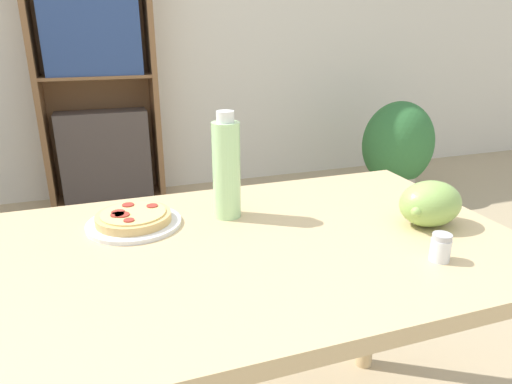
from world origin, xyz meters
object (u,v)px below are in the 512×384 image
at_px(drink_bottle, 226,169).
at_px(bookshelf, 98,88).
at_px(pizza_on_plate, 134,220).
at_px(salt_shaker, 441,247).
at_px(potted_plant_floor, 398,148).
at_px(grape_bunch, 430,204).

distance_m(drink_bottle, bookshelf, 2.25).
height_order(pizza_on_plate, drink_bottle, drink_bottle).
distance_m(pizza_on_plate, salt_shaker, 0.69).
bearing_deg(potted_plant_floor, pizza_on_plate, -139.99).
bearing_deg(salt_shaker, drink_bottle, 133.35).
xyz_separation_m(grape_bunch, salt_shaker, (-0.10, -0.16, -0.03)).
height_order(bookshelf, potted_plant_floor, bookshelf).
relative_size(grape_bunch, potted_plant_floor, 0.22).
bearing_deg(drink_bottle, bookshelf, 96.85).
relative_size(drink_bottle, salt_shaker, 4.54).
bearing_deg(grape_bunch, potted_plant_floor, 55.48).
bearing_deg(bookshelf, grape_bunch, -73.85).
xyz_separation_m(salt_shaker, bookshelf, (-0.61, 2.60, 0.04)).
bearing_deg(drink_bottle, pizza_on_plate, 176.10).
distance_m(grape_bunch, potted_plant_floor, 2.29).
xyz_separation_m(pizza_on_plate, potted_plant_floor, (1.94, 1.63, -0.38)).
bearing_deg(grape_bunch, pizza_on_plate, 161.38).
distance_m(pizza_on_plate, grape_bunch, 0.70).
relative_size(pizza_on_plate, bookshelf, 0.13).
height_order(pizza_on_plate, salt_shaker, salt_shaker).
bearing_deg(salt_shaker, bookshelf, 103.26).
distance_m(drink_bottle, potted_plant_floor, 2.43).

